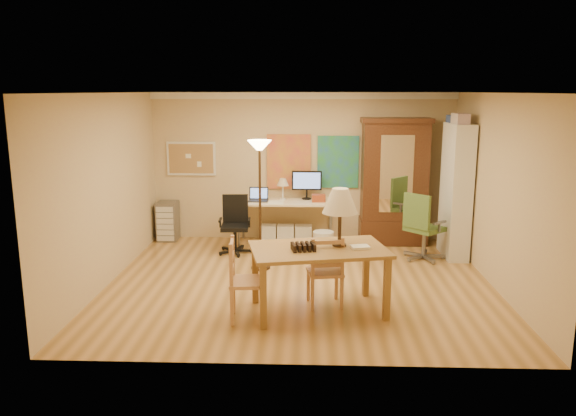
{
  "coord_description": "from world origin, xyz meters",
  "views": [
    {
      "loc": [
        0.12,
        -7.75,
        2.73
      ],
      "look_at": [
        -0.18,
        0.3,
        1.04
      ],
      "focal_mm": 35.0,
      "sensor_mm": 36.0,
      "label": 1
    }
  ],
  "objects_px": {
    "dining_table": "(327,235)",
    "bookshelf": "(456,191)",
    "office_chair_green": "(422,242)",
    "computer_desk": "(287,217)",
    "office_chair_black": "(235,238)",
    "armoire": "(394,190)"
  },
  "relations": [
    {
      "from": "dining_table",
      "to": "armoire",
      "type": "relative_size",
      "value": 0.8
    },
    {
      "from": "dining_table",
      "to": "armoire",
      "type": "distance_m",
      "value": 3.52
    },
    {
      "from": "dining_table",
      "to": "office_chair_green",
      "type": "bearing_deg",
      "value": 53.62
    },
    {
      "from": "computer_desk",
      "to": "armoire",
      "type": "height_order",
      "value": "armoire"
    },
    {
      "from": "office_chair_green",
      "to": "bookshelf",
      "type": "xyz_separation_m",
      "value": [
        0.56,
        0.25,
        0.8
      ]
    },
    {
      "from": "office_chair_black",
      "to": "office_chair_green",
      "type": "xyz_separation_m",
      "value": [
        3.12,
        -0.28,
        0.04
      ]
    },
    {
      "from": "office_chair_green",
      "to": "bookshelf",
      "type": "bearing_deg",
      "value": 24.01
    },
    {
      "from": "computer_desk",
      "to": "armoire",
      "type": "bearing_deg",
      "value": 2.38
    },
    {
      "from": "office_chair_green",
      "to": "bookshelf",
      "type": "distance_m",
      "value": 1.01
    },
    {
      "from": "dining_table",
      "to": "bookshelf",
      "type": "relative_size",
      "value": 0.82
    },
    {
      "from": "computer_desk",
      "to": "office_chair_black",
      "type": "xyz_separation_m",
      "value": [
        -0.87,
        -0.67,
        -0.22
      ]
    },
    {
      "from": "dining_table",
      "to": "office_chair_green",
      "type": "height_order",
      "value": "dining_table"
    },
    {
      "from": "dining_table",
      "to": "office_chair_black",
      "type": "relative_size",
      "value": 1.85
    },
    {
      "from": "office_chair_green",
      "to": "bookshelf",
      "type": "relative_size",
      "value": 0.51
    },
    {
      "from": "office_chair_black",
      "to": "armoire",
      "type": "bearing_deg",
      "value": 15.18
    },
    {
      "from": "office_chair_black",
      "to": "armoire",
      "type": "relative_size",
      "value": 0.44
    },
    {
      "from": "office_chair_green",
      "to": "armoire",
      "type": "bearing_deg",
      "value": 108.38
    },
    {
      "from": "dining_table",
      "to": "office_chair_green",
      "type": "distance_m",
      "value": 2.86
    },
    {
      "from": "office_chair_green",
      "to": "armoire",
      "type": "distance_m",
      "value": 1.29
    },
    {
      "from": "office_chair_green",
      "to": "computer_desk",
      "type": "bearing_deg",
      "value": 157.05
    },
    {
      "from": "bookshelf",
      "to": "office_chair_black",
      "type": "bearing_deg",
      "value": 179.5
    },
    {
      "from": "dining_table",
      "to": "armoire",
      "type": "bearing_deg",
      "value": 68.28
    }
  ]
}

